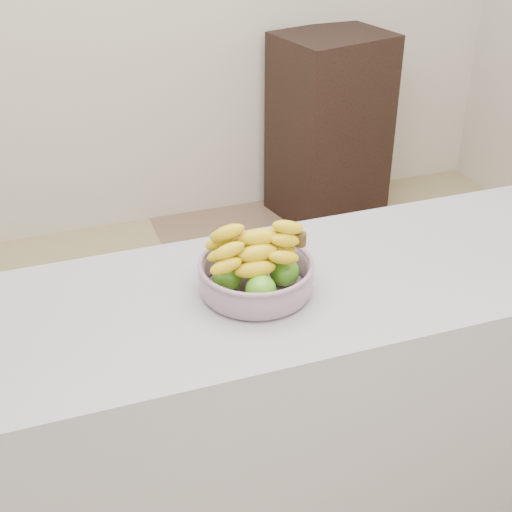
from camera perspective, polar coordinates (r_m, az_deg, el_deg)
The scene contains 4 objects.
ground at distance 2.50m, azimuth 1.38°, elevation -17.73°, with size 4.00×4.00×0.00m, color tan.
counter at distance 2.08m, azimuth 3.06°, elevation -12.55°, with size 2.00×0.60×0.90m, color #9A99A1.
cabinet at distance 3.93m, azimuth 5.89°, elevation 10.23°, with size 0.55×0.44×0.99m, color black.
fruit_bowl at distance 1.73m, azimuth -0.01°, elevation -1.29°, with size 0.28×0.28×0.17m.
Camera 1 is at (-0.60, -1.54, 1.88)m, focal length 50.00 mm.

